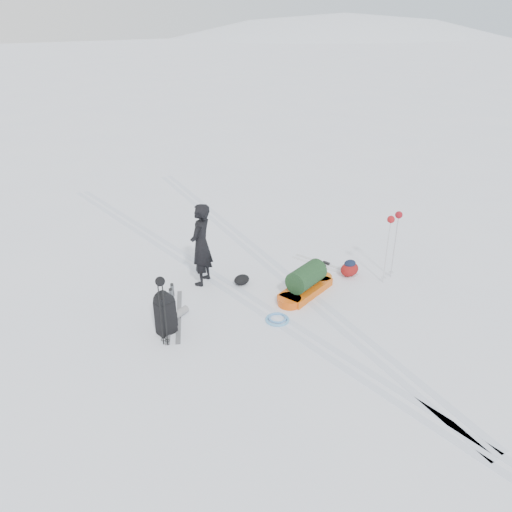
% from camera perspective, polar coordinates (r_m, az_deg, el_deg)
% --- Properties ---
extents(ground, '(200.00, 200.00, 0.00)m').
position_cam_1_polar(ground, '(10.02, 0.17, -5.72)').
color(ground, white).
rests_on(ground, ground).
extents(snow_hill_backdrop, '(359.50, 192.00, 162.45)m').
position_cam_1_polar(snow_hill_backdrop, '(135.53, 1.15, -7.07)').
color(snow_hill_backdrop, white).
rests_on(snow_hill_backdrop, ground).
extents(ski_tracks, '(3.38, 17.97, 0.01)m').
position_cam_1_polar(ski_tracks, '(10.94, 0.13, -2.75)').
color(ski_tracks, silver).
rests_on(ski_tracks, ground).
extents(skier, '(0.79, 0.74, 1.80)m').
position_cam_1_polar(skier, '(10.50, -6.30, 1.29)').
color(skier, black).
rests_on(skier, ground).
extents(pulk_sled, '(1.72, 0.91, 0.63)m').
position_cam_1_polar(pulk_sled, '(10.38, 5.74, -3.07)').
color(pulk_sled, '#D5550C').
rests_on(pulk_sled, ground).
extents(expedition_rucksack, '(0.83, 0.63, 0.84)m').
position_cam_1_polar(expedition_rucksack, '(9.23, -10.14, -6.40)').
color(expedition_rucksack, black).
rests_on(expedition_rucksack, ground).
extents(ski_poles_black, '(0.17, 0.17, 1.36)m').
position_cam_1_polar(ski_poles_black, '(8.49, -10.83, -3.84)').
color(ski_poles_black, black).
rests_on(ski_poles_black, ground).
extents(ski_poles_silver, '(0.49, 0.23, 1.55)m').
position_cam_1_polar(ski_poles_silver, '(10.79, 15.49, 3.44)').
color(ski_poles_silver, silver).
rests_on(ski_poles_silver, ground).
extents(touring_skis_grey, '(1.12, 1.77, 0.07)m').
position_cam_1_polar(touring_skis_grey, '(9.82, -9.35, -6.72)').
color(touring_skis_grey, gray).
rests_on(touring_skis_grey, ground).
extents(touring_skis_white, '(0.72, 1.67, 0.06)m').
position_cam_1_polar(touring_skis_white, '(11.64, 7.81, -1.05)').
color(touring_skis_white, silver).
rests_on(touring_skis_white, ground).
extents(rope_coil, '(0.56, 0.56, 0.06)m').
position_cam_1_polar(rope_coil, '(9.58, 2.46, -7.19)').
color(rope_coil, '#59A5D9').
rests_on(rope_coil, ground).
extents(small_daypack, '(0.52, 0.45, 0.38)m').
position_cam_1_polar(small_daypack, '(11.23, 10.65, -1.39)').
color(small_daypack, maroon).
rests_on(small_daypack, ground).
extents(thermos_pair, '(0.22, 0.29, 0.31)m').
position_cam_1_polar(thermos_pair, '(10.31, -9.62, -4.17)').
color(thermos_pair, slate).
rests_on(thermos_pair, ground).
extents(stuff_sack, '(0.39, 0.32, 0.22)m').
position_cam_1_polar(stuff_sack, '(10.73, -1.64, -2.73)').
color(stuff_sack, black).
rests_on(stuff_sack, ground).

